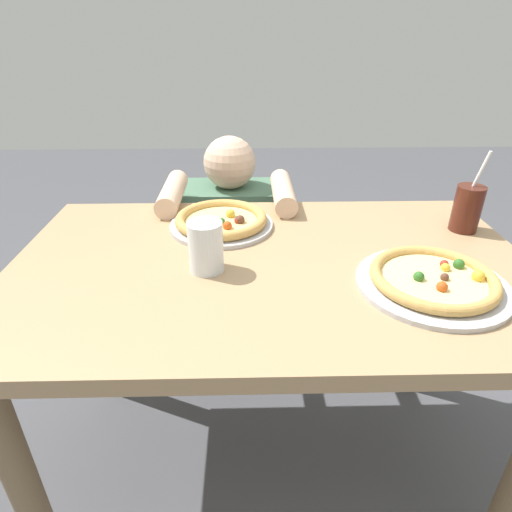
% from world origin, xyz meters
% --- Properties ---
extents(ground_plane, '(8.00, 8.00, 0.00)m').
position_xyz_m(ground_plane, '(0.00, 0.00, 0.00)').
color(ground_plane, '#4C4C51').
extents(dining_table, '(1.30, 0.80, 0.75)m').
position_xyz_m(dining_table, '(0.00, 0.00, 0.64)').
color(dining_table, tan).
rests_on(dining_table, ground).
extents(pizza_near, '(0.34, 0.34, 0.04)m').
position_xyz_m(pizza_near, '(0.36, -0.13, 0.77)').
color(pizza_near, '#B7B7BC').
rests_on(pizza_near, dining_table).
extents(pizza_far, '(0.30, 0.30, 0.04)m').
position_xyz_m(pizza_far, '(-0.13, 0.21, 0.77)').
color(pizza_far, '#B7B7BC').
rests_on(pizza_far, dining_table).
extents(drink_cup_colored, '(0.08, 0.08, 0.23)m').
position_xyz_m(drink_cup_colored, '(0.56, 0.17, 0.82)').
color(drink_cup_colored, '#4C1E14').
rests_on(drink_cup_colored, dining_table).
extents(water_cup_clear, '(0.08, 0.08, 0.12)m').
position_xyz_m(water_cup_clear, '(-0.16, -0.04, 0.81)').
color(water_cup_clear, silver).
rests_on(water_cup_clear, dining_table).
extents(diner_seated, '(0.43, 0.53, 0.92)m').
position_xyz_m(diner_seated, '(-0.12, 0.62, 0.41)').
color(diner_seated, '#333847').
rests_on(diner_seated, ground).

